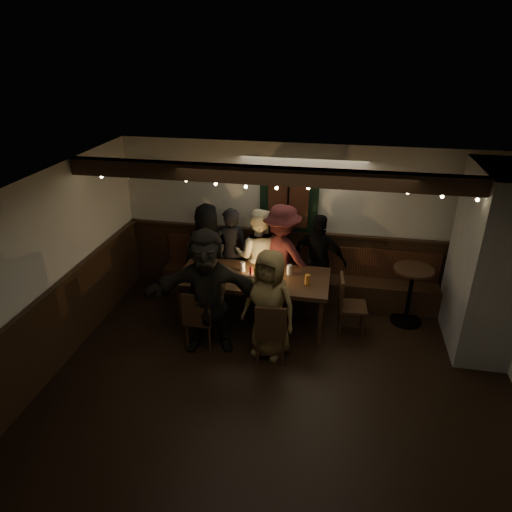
% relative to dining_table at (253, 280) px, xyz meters
% --- Properties ---
extents(room, '(6.02, 5.01, 2.62)m').
position_rel_dining_table_xyz_m(room, '(1.65, 0.02, 0.33)').
color(room, black).
rests_on(room, ground).
extents(dining_table, '(2.27, 0.97, 0.98)m').
position_rel_dining_table_xyz_m(dining_table, '(0.00, 0.00, 0.00)').
color(dining_table, black).
rests_on(dining_table, ground).
extents(chair_near_left, '(0.42, 0.42, 0.92)m').
position_rel_dining_table_xyz_m(chair_near_left, '(-0.63, -0.77, -0.23)').
color(chair_near_left, black).
rests_on(chair_near_left, ground).
extents(chair_near_right, '(0.45, 0.45, 0.92)m').
position_rel_dining_table_xyz_m(chair_near_right, '(0.42, -0.91, -0.22)').
color(chair_near_right, black).
rests_on(chair_near_right, ground).
extents(chair_end, '(0.44, 0.44, 0.91)m').
position_rel_dining_table_xyz_m(chair_end, '(1.42, 0.02, -0.23)').
color(chair_end, black).
rests_on(chair_end, ground).
extents(high_top, '(0.59, 0.59, 0.94)m').
position_rel_dining_table_xyz_m(high_top, '(2.37, 0.45, -0.15)').
color(high_top, black).
rests_on(high_top, ground).
extents(person_a, '(0.94, 0.80, 1.64)m').
position_rel_dining_table_xyz_m(person_a, '(-0.91, 0.71, 0.08)').
color(person_a, black).
rests_on(person_a, ground).
extents(person_b, '(0.61, 0.43, 1.59)m').
position_rel_dining_table_xyz_m(person_b, '(-0.52, 0.77, 0.06)').
color(person_b, black).
rests_on(person_b, ground).
extents(person_c, '(0.80, 0.62, 1.64)m').
position_rel_dining_table_xyz_m(person_c, '(-0.05, 0.68, 0.08)').
color(person_c, '#F1E8C4').
rests_on(person_c, ground).
extents(person_d, '(1.28, 1.01, 1.73)m').
position_rel_dining_table_xyz_m(person_d, '(0.34, 0.66, 0.12)').
color(person_d, '#3D1618').
rests_on(person_d, ground).
extents(person_e, '(0.98, 0.56, 1.57)m').
position_rel_dining_table_xyz_m(person_e, '(0.94, 0.76, 0.04)').
color(person_e, black).
rests_on(person_e, ground).
extents(person_f, '(1.76, 0.84, 1.82)m').
position_rel_dining_table_xyz_m(person_f, '(-0.50, -0.73, 0.17)').
color(person_f, black).
rests_on(person_f, ground).
extents(person_g, '(0.89, 0.71, 1.59)m').
position_rel_dining_table_xyz_m(person_g, '(0.36, -0.72, 0.05)').
color(person_g, brown).
rests_on(person_g, ground).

